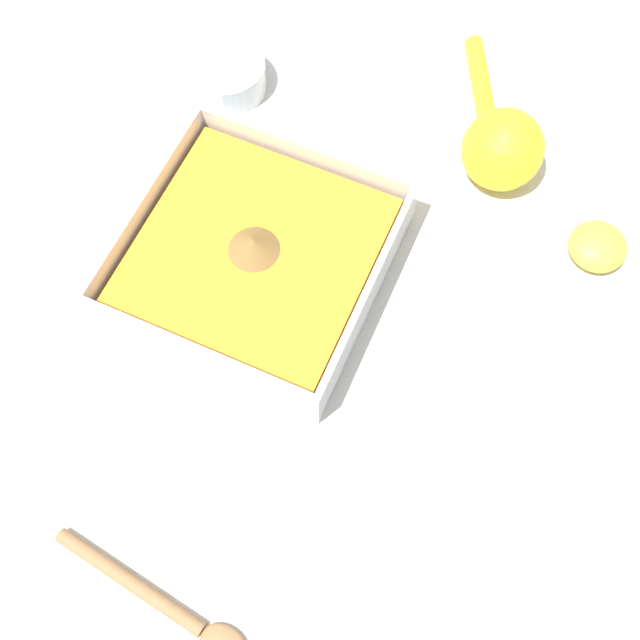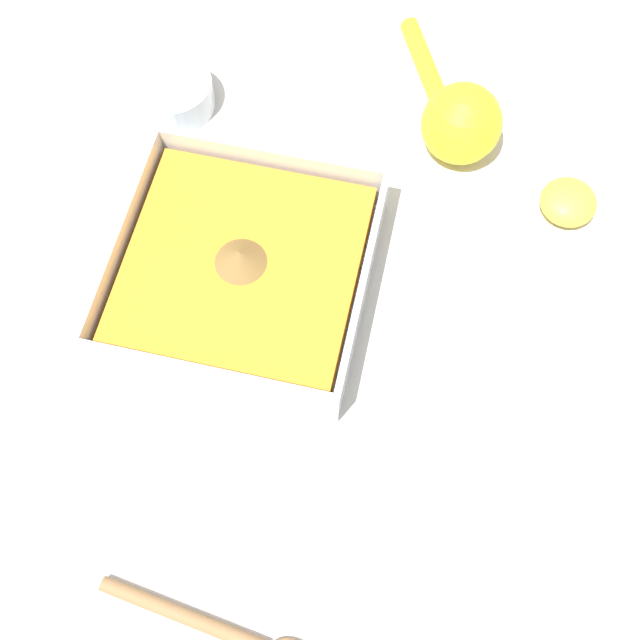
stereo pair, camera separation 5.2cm
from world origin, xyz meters
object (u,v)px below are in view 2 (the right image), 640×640
object	(u,v)px
lemon_half	(568,202)
wooden_spoon	(221,631)
square_dish	(243,272)
lemon_squeezer	(458,118)
spice_bowl	(174,94)

from	to	relation	value
lemon_half	wooden_spoon	size ratio (longest dim) A/B	0.30
lemon_half	wooden_spoon	world-z (taller)	lemon_half
square_dish	wooden_spoon	bearing A→B (deg)	101.64
square_dish	lemon_squeezer	size ratio (longest dim) A/B	1.19
lemon_squeezer	lemon_half	size ratio (longest dim) A/B	3.50
square_dish	wooden_spoon	size ratio (longest dim) A/B	1.26
square_dish	lemon_squeezer	world-z (taller)	lemon_squeezer
spice_bowl	lemon_half	xyz separation A→B (m)	(-0.41, 0.04, -0.00)
square_dish	lemon_half	xyz separation A→B (m)	(-0.29, -0.15, -0.01)
spice_bowl	wooden_spoon	size ratio (longest dim) A/B	0.46
square_dish	lemon_squeezer	distance (m)	0.26
spice_bowl	wooden_spoon	distance (m)	0.52
lemon_half	wooden_spoon	distance (m)	0.50
spice_bowl	lemon_half	size ratio (longest dim) A/B	1.51
lemon_squeezer	lemon_half	bearing A→B (deg)	37.35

